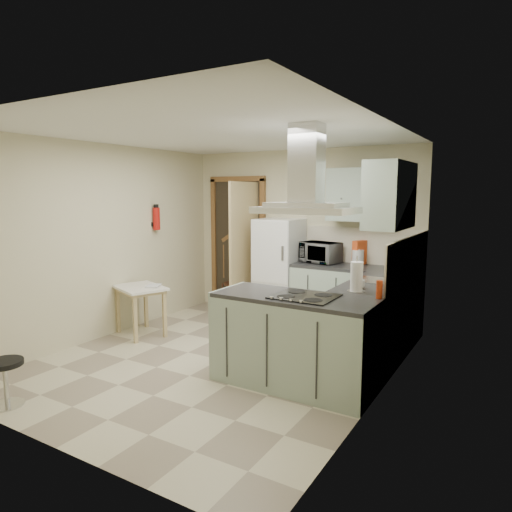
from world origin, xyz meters
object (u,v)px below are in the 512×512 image
Objects in this scene: extractor_hood at (306,210)px; drop_leaf_table at (141,311)px; peninsula at (295,341)px; bentwood_chair at (236,284)px; microwave at (320,252)px; fridge at (279,270)px; stool at (6,383)px.

extractor_hood is 2.94m from drop_leaf_table.
bentwood_chair is (-2.08, 2.12, -0.02)m from peninsula.
peninsula is 2.97m from bentwood_chair.
peninsula is 2.98× the size of microwave.
fridge reaches higher than stool.
bentwood_chair is at bearing 135.83° from extractor_hood.
extractor_hood reaches higher than peninsula.
extractor_hood is 1.29× the size of drop_leaf_table.
drop_leaf_table is at bearing 102.10° from stool.
fridge reaches higher than bentwood_chair.
microwave is at bearing 106.49° from peninsula.
fridge is at bearing 73.48° from drop_leaf_table.
bentwood_chair is 2.07× the size of stool.
fridge reaches higher than drop_leaf_table.
extractor_hood reaches higher than stool.
drop_leaf_table is 2.15m from stool.
stool is (0.45, -2.10, -0.12)m from drop_leaf_table.
microwave is at bearing 109.03° from extractor_hood.
microwave is (1.47, -0.07, 0.61)m from bentwood_chair.
extractor_hood reaches higher than drop_leaf_table.
bentwood_chair is at bearing 91.09° from stool.
stool is (0.07, -3.82, -0.22)m from bentwood_chair.
stool is at bearing -67.56° from bentwood_chair.
drop_leaf_table is at bearing -81.07° from bentwood_chair.
stool is at bearing -101.98° from fridge.
bentwood_chair is 3.82m from stool.
stool is at bearing -139.71° from peninsula.
drop_leaf_table is 2.58m from microwave.
fridge reaches higher than peninsula.
bentwood_chair is at bearing 99.02° from drop_leaf_table.
drop_leaf_table is at bearing 170.72° from peninsula.
microwave is at bearing 18.67° from bentwood_chair.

